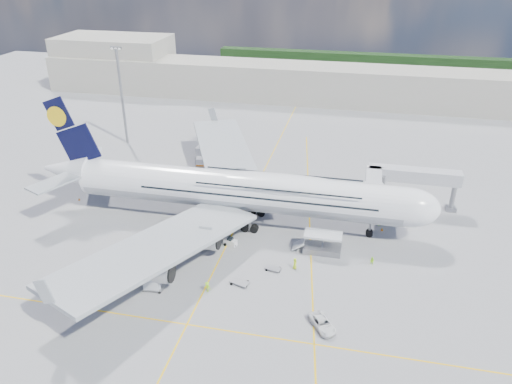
% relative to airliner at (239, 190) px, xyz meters
% --- Properties ---
extents(ground, '(300.00, 300.00, 0.00)m').
position_rel_airliner_xyz_m(ground, '(-0.26, -10.00, -6.87)').
color(ground, gray).
rests_on(ground, ground).
extents(taxi_line_main, '(0.25, 220.00, 0.01)m').
position_rel_airliner_xyz_m(taxi_line_main, '(-0.26, -10.00, -6.86)').
color(taxi_line_main, yellow).
rests_on(taxi_line_main, ground).
extents(taxi_line_cross, '(120.00, 0.25, 0.01)m').
position_rel_airliner_xyz_m(taxi_line_cross, '(-0.26, -30.00, -6.86)').
color(taxi_line_cross, yellow).
rests_on(taxi_line_cross, ground).
extents(taxi_line_diag, '(14.16, 99.06, 0.01)m').
position_rel_airliner_xyz_m(taxi_line_diag, '(13.74, -0.00, -6.86)').
color(taxi_line_diag, yellow).
rests_on(taxi_line_diag, ground).
extents(airliner, '(77.26, 79.15, 23.71)m').
position_rel_airliner_xyz_m(airliner, '(0.00, 0.00, 0.00)').
color(airliner, white).
rests_on(airliner, ground).
extents(jet_bridge, '(18.80, 12.10, 8.50)m').
position_rel_airliner_xyz_m(jet_bridge, '(29.55, 10.94, -0.02)').
color(jet_bridge, '#B7B7BC').
rests_on(jet_bridge, ground).
extents(cargo_loader, '(8.53, 3.20, 3.67)m').
position_rel_airliner_xyz_m(cargo_loader, '(16.56, -7.11, -5.62)').
color(cargo_loader, silver).
rests_on(cargo_loader, ground).
extents(light_mast, '(3.00, 0.70, 25.50)m').
position_rel_airliner_xyz_m(light_mast, '(-40.26, 35.00, 6.34)').
color(light_mast, gray).
rests_on(light_mast, ground).
extents(terminal, '(180.00, 16.00, 12.00)m').
position_rel_airliner_xyz_m(terminal, '(-0.26, 85.00, -0.87)').
color(terminal, '#B2AD9E').
rests_on(terminal, ground).
extents(hangar, '(40.00, 22.00, 18.00)m').
position_rel_airliner_xyz_m(hangar, '(-70.26, 90.00, 2.13)').
color(hangar, '#B2AD9E').
rests_on(hangar, ground).
extents(tree_line, '(160.00, 6.00, 8.00)m').
position_rel_airliner_xyz_m(tree_line, '(39.74, 130.00, -2.87)').
color(tree_line, '#193814').
rests_on(tree_line, ground).
extents(dolly_row_a, '(3.14, 2.15, 0.42)m').
position_rel_airliner_xyz_m(dolly_row_a, '(-13.37, -22.71, -6.54)').
color(dolly_row_a, gray).
rests_on(dolly_row_a, ground).
extents(dolly_row_b, '(3.55, 2.12, 2.15)m').
position_rel_airliner_xyz_m(dolly_row_b, '(-8.14, -23.57, -5.71)').
color(dolly_row_b, gray).
rests_on(dolly_row_b, ground).
extents(dolly_row_c, '(3.16, 2.28, 1.80)m').
position_rel_airliner_xyz_m(dolly_row_c, '(-7.90, -23.50, -5.90)').
color(dolly_row_c, gray).
rests_on(dolly_row_c, ground).
extents(dolly_back, '(3.21, 2.64, 0.42)m').
position_rel_airliner_xyz_m(dolly_back, '(-20.80, -17.81, -6.55)').
color(dolly_back, gray).
rests_on(dolly_back, ground).
extents(dolly_nose_far, '(2.85, 1.97, 0.38)m').
position_rel_airliner_xyz_m(dolly_nose_far, '(9.32, -14.34, -6.57)').
color(dolly_nose_far, gray).
rests_on(dolly_nose_far, ground).
extents(dolly_nose_near, '(3.34, 2.44, 0.44)m').
position_rel_airliner_xyz_m(dolly_nose_near, '(4.77, -19.23, -6.53)').
color(dolly_nose_near, gray).
rests_on(dolly_nose_near, ground).
extents(baggage_tug, '(2.64, 1.79, 1.51)m').
position_rel_airliner_xyz_m(baggage_tug, '(0.39, -8.54, -6.20)').
color(baggage_tug, white).
rests_on(baggage_tug, ground).
extents(catering_truck_inner, '(5.94, 2.81, 3.42)m').
position_rel_airliner_xyz_m(catering_truck_inner, '(-13.16, 21.28, -5.25)').
color(catering_truck_inner, gray).
rests_on(catering_truck_inner, ground).
extents(catering_truck_outer, '(7.37, 2.95, 4.37)m').
position_rel_airliner_xyz_m(catering_truck_outer, '(-13.78, 25.61, -4.84)').
color(catering_truck_outer, gray).
rests_on(catering_truck_outer, ground).
extents(service_van, '(4.78, 5.57, 1.42)m').
position_rel_airliner_xyz_m(service_van, '(18.65, -26.51, -6.16)').
color(service_van, white).
rests_on(service_van, ground).
extents(crew_nose, '(0.72, 0.68, 1.66)m').
position_rel_airliner_xyz_m(crew_nose, '(26.60, 4.20, -6.04)').
color(crew_nose, '#A4ED18').
rests_on(crew_nose, ground).
extents(crew_loader, '(0.97, 0.91, 1.58)m').
position_rel_airliner_xyz_m(crew_loader, '(25.34, -9.40, -6.08)').
color(crew_loader, '#A6F71A').
rests_on(crew_loader, ground).
extents(crew_wing, '(0.45, 0.97, 1.62)m').
position_rel_airliner_xyz_m(crew_wing, '(-11.57, -15.05, -6.06)').
color(crew_wing, '#D8F519').
rests_on(crew_wing, ground).
extents(crew_van, '(0.87, 1.11, 1.98)m').
position_rel_airliner_xyz_m(crew_van, '(12.77, -13.15, -5.88)').
color(crew_van, '#C3EB18').
rests_on(crew_van, ground).
extents(crew_tug, '(1.31, 0.99, 1.79)m').
position_rel_airliner_xyz_m(crew_tug, '(0.36, -22.19, -5.97)').
color(crew_tug, '#A5F319').
rests_on(crew_tug, ground).
extents(cone_nose, '(0.50, 0.50, 0.63)m').
position_rel_airliner_xyz_m(cone_nose, '(27.12, 2.50, -6.56)').
color(cone_nose, orange).
rests_on(cone_nose, ground).
extents(cone_wing_left_inner, '(0.48, 0.48, 0.61)m').
position_rel_airliner_xyz_m(cone_wing_left_inner, '(-1.51, 17.60, -6.57)').
color(cone_wing_left_inner, orange).
rests_on(cone_wing_left_inner, ground).
extents(cone_wing_left_outer, '(0.43, 0.43, 0.54)m').
position_rel_airliner_xyz_m(cone_wing_left_outer, '(-10.51, 25.40, -6.61)').
color(cone_wing_left_outer, orange).
rests_on(cone_wing_left_outer, ground).
extents(cone_wing_right_inner, '(0.41, 0.41, 0.52)m').
position_rel_airliner_xyz_m(cone_wing_right_inner, '(-11.01, -21.35, -6.62)').
color(cone_wing_right_inner, orange).
rests_on(cone_wing_right_inner, ground).
extents(cone_wing_right_outer, '(0.43, 0.43, 0.55)m').
position_rel_airliner_xyz_m(cone_wing_right_outer, '(-20.89, -22.63, -6.60)').
color(cone_wing_right_outer, orange).
rests_on(cone_wing_right_outer, ground).
extents(cone_tail, '(0.44, 0.44, 0.57)m').
position_rel_airliner_xyz_m(cone_tail, '(-35.33, 1.40, -6.60)').
color(cone_tail, orange).
rests_on(cone_tail, ground).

